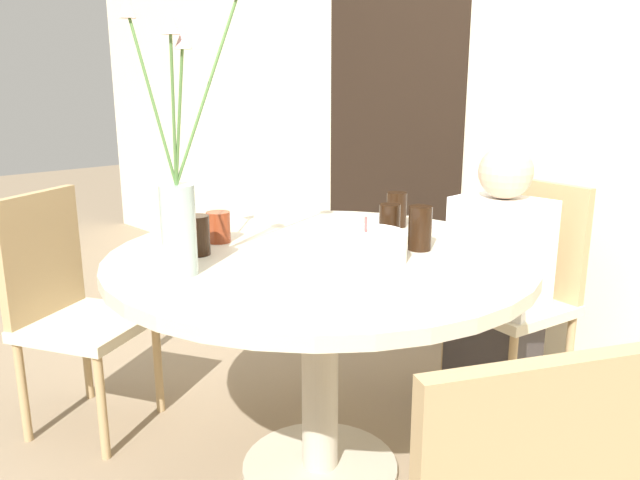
# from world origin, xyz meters

# --- Properties ---
(ground_plane) EXTENTS (16.00, 16.00, 0.00)m
(ground_plane) POSITION_xyz_m (0.00, 0.00, 0.00)
(ground_plane) COLOR #89755B
(wall_back) EXTENTS (8.00, 0.05, 2.60)m
(wall_back) POSITION_xyz_m (0.00, 1.36, 1.30)
(wall_back) COLOR beige
(wall_back) RESTS_ON ground_plane
(doorway_panel) EXTENTS (0.90, 0.01, 2.05)m
(doorway_panel) POSITION_xyz_m (-0.82, 1.33, 1.02)
(doorway_panel) COLOR black
(doorway_panel) RESTS_ON ground_plane
(dining_table) EXTENTS (1.30, 1.30, 0.76)m
(dining_table) POSITION_xyz_m (0.00, 0.00, 0.63)
(dining_table) COLOR beige
(dining_table) RESTS_ON ground_plane
(chair_far_back) EXTENTS (0.47, 0.47, 0.89)m
(chair_far_back) POSITION_xyz_m (0.19, 0.96, 0.50)
(chair_far_back) COLOR beige
(chair_far_back) RESTS_ON ground_plane
(chair_left_flank) EXTENTS (0.54, 0.54, 0.89)m
(chair_left_flank) POSITION_xyz_m (-0.87, -0.44, 0.50)
(chair_left_flank) COLOR beige
(chair_left_flank) RESTS_ON ground_plane
(birthday_cake) EXTENTS (0.24, 0.24, 0.13)m
(birthday_cake) POSITION_xyz_m (0.16, 0.03, 0.81)
(birthday_cake) COLOR white
(birthday_cake) RESTS_ON dining_table
(flower_vase) EXTENTS (0.21, 0.29, 0.78)m
(flower_vase) POSITION_xyz_m (-0.10, -0.41, 1.00)
(flower_vase) COLOR #9EB2AD
(flower_vase) RESTS_ON dining_table
(side_plate) EXTENTS (0.16, 0.16, 0.01)m
(side_plate) POSITION_xyz_m (-0.18, 0.20, 0.77)
(side_plate) COLOR silver
(side_plate) RESTS_ON dining_table
(drink_glass_0) EXTENTS (0.07, 0.07, 0.12)m
(drink_glass_0) POSITION_xyz_m (-0.06, 0.45, 0.83)
(drink_glass_0) COLOR black
(drink_glass_0) RESTS_ON dining_table
(drink_glass_1) EXTENTS (0.08, 0.08, 0.12)m
(drink_glass_1) POSITION_xyz_m (-0.24, -0.28, 0.82)
(drink_glass_1) COLOR black
(drink_glass_1) RESTS_ON dining_table
(drink_glass_2) EXTENTS (0.07, 0.07, 0.13)m
(drink_glass_2) POSITION_xyz_m (0.08, 0.23, 0.83)
(drink_glass_2) COLOR black
(drink_glass_2) RESTS_ON dining_table
(drink_glass_3) EXTENTS (0.08, 0.08, 0.10)m
(drink_glass_3) POSITION_xyz_m (-0.33, -0.15, 0.81)
(drink_glass_3) COLOR maroon
(drink_glass_3) RESTS_ON dining_table
(drink_glass_4) EXTENTS (0.07, 0.07, 0.14)m
(drink_glass_4) POSITION_xyz_m (0.19, 0.25, 0.83)
(drink_glass_4) COLOR black
(drink_glass_4) RESTS_ON dining_table
(person_guest) EXTENTS (0.34, 0.24, 1.05)m
(person_guest) POSITION_xyz_m (0.16, 0.81, 0.49)
(person_guest) COLOR #383333
(person_guest) RESTS_ON ground_plane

